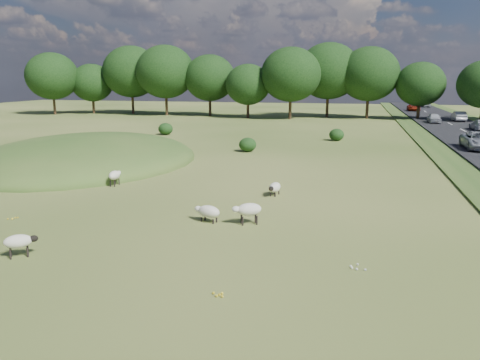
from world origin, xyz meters
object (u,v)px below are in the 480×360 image
car_0 (480,141)px  car_6 (426,104)px  sheep_4 (275,187)px  sheep_2 (115,175)px  sheep_0 (19,241)px  sheep_3 (208,212)px  sheep_5 (248,210)px  car_3 (480,125)px  car_2 (434,118)px  car_1 (459,116)px  car_7 (414,107)px

car_0 → car_6: car_0 is taller
car_0 → sheep_4: bearing=-127.0°
sheep_2 → car_6: car_6 is taller
sheep_0 → car_0: size_ratio=0.22×
sheep_0 → sheep_3: sheep_0 is taller
sheep_2 → car_6: size_ratio=0.29×
sheep_5 → car_3: 44.69m
sheep_5 → car_3: (18.50, 40.68, 0.21)m
sheep_3 → car_3: bearing=-99.3°
sheep_3 → car_2: size_ratio=0.35×
sheep_4 → car_1: (18.25, 47.52, 0.48)m
sheep_2 → car_7: bearing=-21.3°
car_7 → sheep_2: bearing=-109.4°
car_2 → car_6: (3.80, 37.28, -0.04)m
car_1 → car_7: car_1 is taller
sheep_4 → car_2: car_2 is taller
car_0 → car_2: car_0 is taller
sheep_2 → sheep_3: sheep_2 is taller
sheep_2 → sheep_3: (7.49, -5.49, -0.15)m
sheep_2 → car_3: bearing=-40.1°
sheep_5 → car_1: size_ratio=0.33×
sheep_3 → sheep_5: bearing=-160.2°
sheep_2 → car_7: 72.02m
sheep_2 → car_2: size_ratio=0.32×
sheep_3 → car_1: bearing=-93.8°
sheep_5 → car_3: bearing=-139.5°
car_7 → car_1: bearing=-79.5°
sheep_2 → sheep_3: bearing=-128.1°
car_1 → car_2: car_1 is taller
car_3 → car_6: (0.00, 45.68, -0.01)m
sheep_2 → car_0: (23.98, 19.02, 0.36)m
car_2 → car_3: (3.80, -8.40, -0.03)m
sheep_0 → car_3: size_ratio=0.26×
car_0 → sheep_0: bearing=-125.9°
sheep_5 → car_3: size_ratio=0.32×
car_1 → sheep_2: bearing=59.6°
car_3 → sheep_2: bearing=51.8°
sheep_4 → car_0: size_ratio=0.24×
car_1 → car_6: bearing=-90.0°
car_1 → car_3: bearing=90.0°
sheep_4 → car_6: bearing=178.0°
car_0 → car_2: 24.65m
sheep_2 → sheep_4: bearing=-92.6°
sheep_2 → car_3: car_3 is taller
sheep_4 → sheep_5: size_ratio=0.95×
sheep_0 → sheep_2: bearing=65.0°
car_1 → car_6: size_ratio=0.99×
sheep_0 → car_0: car_0 is taller
sheep_3 → car_6: car_6 is taller
sheep_5 → car_0: car_0 is taller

